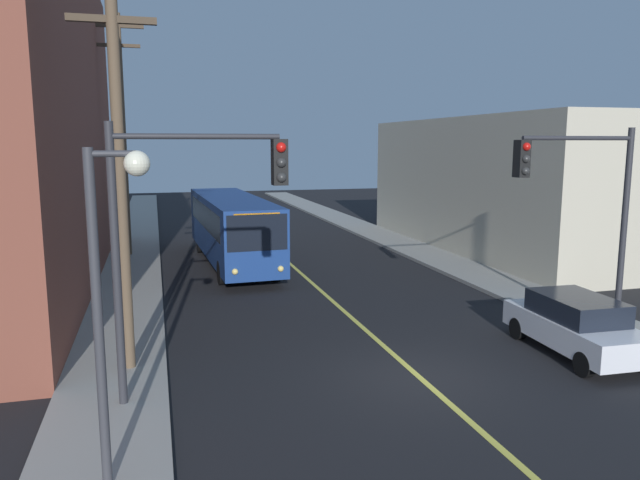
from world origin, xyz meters
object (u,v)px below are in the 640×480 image
Objects in this scene: parked_car_white at (575,324)px; traffic_signal_left_corner at (190,210)px; city_bus at (232,226)px; utility_pole_near at (119,149)px; utility_pole_mid at (123,126)px; traffic_signal_right_corner at (581,194)px; street_lamp_left at (110,271)px.

traffic_signal_left_corner is at bearing -177.82° from parked_car_white.
parked_car_white is (7.44, -15.03, -0.98)m from city_bus.
utility_pole_mid is at bearing 92.13° from utility_pole_near.
traffic_signal_left_corner is (1.48, -2.21, -1.28)m from utility_pole_near.
utility_pole_mid reaches higher than traffic_signal_right_corner.
traffic_signal_left_corner is 10.90m from traffic_signal_right_corner.
traffic_signal_left_corner is at bearing -173.25° from traffic_signal_right_corner.
utility_pole_mid reaches higher than city_bus.
city_bus is 2.22× the size of street_lamp_left.
traffic_signal_right_corner is (8.07, -14.13, 2.49)m from city_bus.
utility_pole_near reaches higher than traffic_signal_left_corner.
utility_pole_near is 2.95m from traffic_signal_left_corner.
utility_pole_near is 5.77m from street_lamp_left.
city_bus is at bearing 72.22° from utility_pole_near.
utility_pole_mid is at bearing 124.13° from parked_car_white.
parked_car_white is at bearing 17.46° from street_lamp_left.
city_bus is at bearing 77.41° from street_lamp_left.
traffic_signal_left_corner is at bearing 66.55° from street_lamp_left.
traffic_signal_left_corner is (-10.20, -0.39, 3.46)m from parked_car_white.
traffic_signal_left_corner is 1.09× the size of street_lamp_left.
city_bus is at bearing 79.87° from traffic_signal_left_corner.
traffic_signal_right_corner is at bearing 20.37° from street_lamp_left.
parked_car_white is at bearing -8.85° from utility_pole_near.
city_bus is at bearing 116.35° from parked_car_white.
traffic_signal_left_corner is 1.00× the size of traffic_signal_right_corner.
parked_car_white is 10.78m from traffic_signal_left_corner.
traffic_signal_right_corner is 13.07m from street_lamp_left.
utility_pole_mid is 21.97m from street_lamp_left.
street_lamp_left is at bearing -113.45° from traffic_signal_left_corner.
traffic_signal_right_corner is 1.09× the size of street_lamp_left.
utility_pole_near reaches higher than street_lamp_left.
parked_car_white is 0.74× the size of traffic_signal_right_corner.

